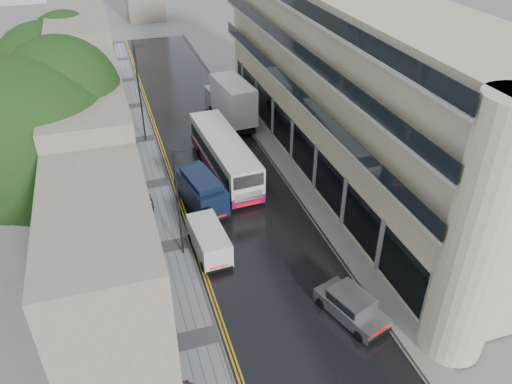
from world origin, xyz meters
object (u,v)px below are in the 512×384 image
cream_bus (222,177)px  white_van (203,258)px  tree_near (41,167)px  pedestrian (150,204)px  silver_hatchback (360,330)px  lamp_post_near (178,205)px  tree_far (54,96)px  lamp_post_far (140,95)px  white_lorry (226,110)px  navy_van (198,206)px

cream_bus → white_van: (-3.35, -8.15, -0.59)m
tree_near → pedestrian: size_ratio=7.68×
silver_hatchback → white_van: (-6.74, 7.99, 0.18)m
lamp_post_near → tree_far: bearing=125.3°
cream_bus → lamp_post_far: 12.46m
silver_hatchback → lamp_post_near: (-7.66, 10.03, 3.08)m
pedestrian → cream_bus: bearing=-161.7°
tree_near → cream_bus: 13.58m
white_van → pedestrian: bearing=105.3°
tree_far → cream_bus: size_ratio=1.07×
pedestrian → lamp_post_near: size_ratio=0.24×
silver_hatchback → lamp_post_near: bearing=109.2°
silver_hatchback → pedestrian: pedestrian is taller
tree_near → white_lorry: tree_near is taller
cream_bus → lamp_post_near: 7.81m
tree_far → white_lorry: bearing=8.1°
lamp_post_near → tree_near: bearing=176.2°
tree_far → cream_bus: bearing=-37.2°
tree_far → tree_near: bearing=-91.3°
white_van → tree_near: bearing=152.1°
cream_bus → pedestrian: 5.87m
tree_far → pedestrian: 12.45m
cream_bus → navy_van: 3.93m
tree_near → pedestrian: 9.00m
white_van → lamp_post_far: lamp_post_far is taller
cream_bus → navy_van: (-2.53, -3.00, -0.19)m
lamp_post_near → lamp_post_far: size_ratio=0.86×
tree_near → silver_hatchback: 20.10m
pedestrian → lamp_post_far: bearing=-88.2°
tree_near → cream_bus: bearing=20.4°
lamp_post_near → cream_bus: bearing=64.6°
tree_near → lamp_post_near: 8.22m
white_van → silver_hatchback: bearing=-53.4°
white_van → pedestrian: size_ratio=2.43×
tree_far → silver_hatchback: tree_far is taller
silver_hatchback → lamp_post_far: size_ratio=0.49×
white_van → pedestrian: 7.41m
lamp_post_far → white_van: bearing=-90.7°
white_van → lamp_post_near: (-0.92, 2.04, 2.90)m
lamp_post_near → lamp_post_far: 17.34m
white_lorry → lamp_post_near: 18.46m
tree_near → lamp_post_near: tree_near is taller
tree_far → white_van: size_ratio=2.84×
tree_near → navy_van: tree_near is taller
cream_bus → lamp_post_far: size_ratio=1.32×
tree_far → silver_hatchback: 29.37m
white_lorry → navy_van: bearing=-118.3°
pedestrian → lamp_post_far: size_ratio=0.20×
navy_van → lamp_post_far: size_ratio=0.62×
pedestrian → lamp_post_far: lamp_post_far is taller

